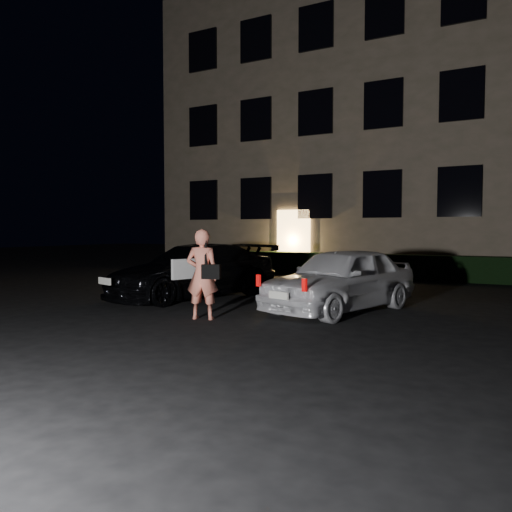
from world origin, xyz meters
The scene contains 6 objects.
ground centered at (0.00, 0.00, 0.00)m, with size 80.00×80.00×0.00m, color black.
building centered at (0.00, 14.99, 6.00)m, with size 20.00×8.11×12.00m.
hedge centered at (0.00, 10.50, 0.42)m, with size 15.00×0.70×0.85m, color black.
sedan centered at (-2.73, 3.14, 0.68)m, with size 3.18×5.01×1.35m.
hatch centered at (1.23, 2.92, 0.68)m, with size 2.65×4.27×1.36m.
man centered at (-0.77, 0.71, 0.87)m, with size 0.79×0.59×1.73m.
Camera 1 is at (4.67, -7.10, 1.71)m, focal length 35.00 mm.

